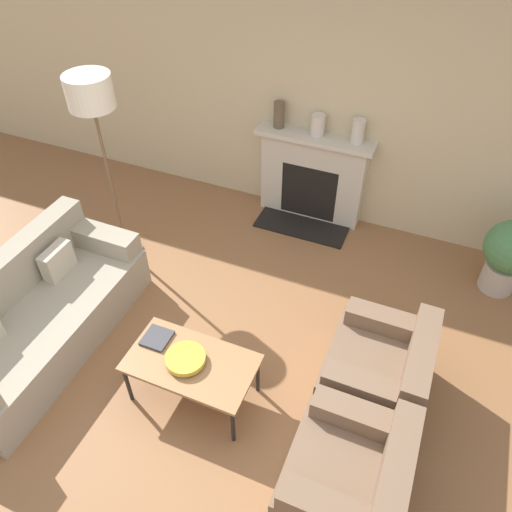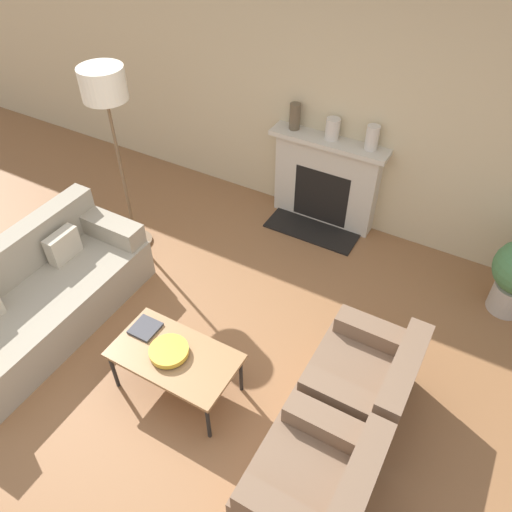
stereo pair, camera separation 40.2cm
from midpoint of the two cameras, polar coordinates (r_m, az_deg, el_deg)
ground_plane at (r=4.20m, az=-6.75°, el=-16.58°), size 18.00×18.00×0.00m
wall_back at (r=5.21m, az=7.02°, el=17.98°), size 18.00×0.06×2.90m
fireplace at (r=5.58m, az=4.32°, el=8.81°), size 1.26×0.59×1.03m
couch at (r=4.78m, az=-26.03°, el=-6.41°), size 0.85×2.01×0.82m
armchair_near at (r=3.62m, az=7.20°, el=-23.97°), size 0.75×0.84×0.71m
armchair_far at (r=4.07m, az=11.11°, el=-12.84°), size 0.75×0.84×0.71m
coffee_table at (r=3.94m, az=-10.41°, el=-12.27°), size 0.99×0.55×0.44m
bowl at (r=3.89m, az=-11.06°, el=-11.58°), size 0.31×0.31×0.06m
book at (r=4.09m, az=-14.08°, el=-9.20°), size 0.21×0.22×0.02m
floor_lamp at (r=4.71m, az=-20.53°, el=15.43°), size 0.40×0.40×1.93m
mantel_vase_left at (r=5.38m, az=0.44°, el=15.79°), size 0.12×0.12×0.28m
mantel_vase_center_left at (r=5.26m, az=4.86°, el=14.64°), size 0.14×0.14×0.22m
mantel_vase_center_right at (r=5.16m, az=9.36°, el=13.82°), size 0.13×0.13×0.25m
potted_plant at (r=5.14m, az=25.06°, el=0.22°), size 0.51×0.51×0.78m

